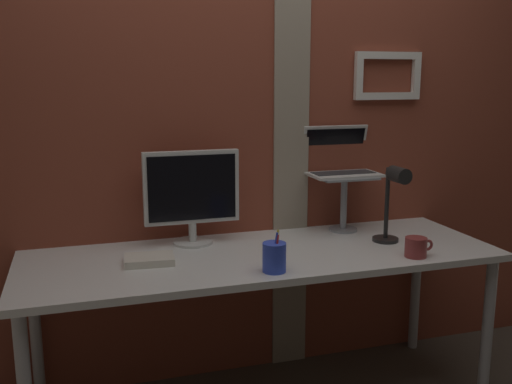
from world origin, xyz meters
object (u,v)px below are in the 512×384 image
(laptop, at_px, (339,160))
(coffee_mug, at_px, (416,247))
(monitor, at_px, (192,192))
(pen_cup, at_px, (274,257))
(desk_lamp, at_px, (393,196))

(laptop, xyz_separation_m, coffee_mug, (0.11, -0.55, -0.30))
(laptop, height_order, coffee_mug, laptop)
(monitor, relative_size, pen_cup, 2.56)
(desk_lamp, xyz_separation_m, coffee_mug, (0.00, -0.20, -0.18))
(pen_cup, height_order, coffee_mug, pen_cup)
(laptop, bearing_deg, coffee_mug, -78.71)
(laptop, xyz_separation_m, desk_lamp, (0.11, -0.35, -0.12))
(laptop, bearing_deg, desk_lamp, -73.33)
(pen_cup, xyz_separation_m, coffee_mug, (0.64, 0.00, -0.02))
(monitor, height_order, laptop, laptop)
(monitor, height_order, desk_lamp, monitor)
(monitor, height_order, coffee_mug, monitor)
(monitor, distance_m, desk_lamp, 0.91)
(desk_lamp, xyz_separation_m, pen_cup, (-0.63, -0.20, -0.17))
(laptop, distance_m, pen_cup, 0.81)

